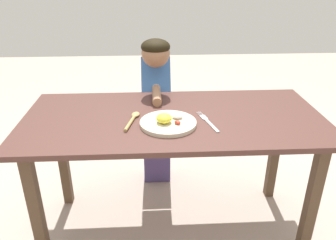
% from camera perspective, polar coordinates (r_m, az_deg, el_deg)
% --- Properties ---
extents(ground_plane, '(8.00, 8.00, 0.00)m').
position_cam_1_polar(ground_plane, '(2.06, 0.82, -17.56)').
color(ground_plane, '#B6A396').
extents(dining_table, '(1.50, 0.70, 0.71)m').
position_cam_1_polar(dining_table, '(1.70, 0.95, -2.05)').
color(dining_table, '#4E2F28').
rests_on(dining_table, ground_plane).
extents(plate, '(0.27, 0.27, 0.06)m').
position_cam_1_polar(plate, '(1.57, -0.01, -0.38)').
color(plate, beige).
rests_on(plate, dining_table).
extents(fork, '(0.08, 0.23, 0.01)m').
position_cam_1_polar(fork, '(1.61, 6.86, -0.31)').
color(fork, silver).
rests_on(fork, dining_table).
extents(spoon, '(0.07, 0.21, 0.02)m').
position_cam_1_polar(spoon, '(1.62, -6.05, 0.20)').
color(spoon, tan).
rests_on(spoon, dining_table).
extents(person, '(0.18, 0.45, 1.02)m').
position_cam_1_polar(person, '(2.12, -2.01, 1.95)').
color(person, '#4B3C6F').
rests_on(person, ground_plane).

